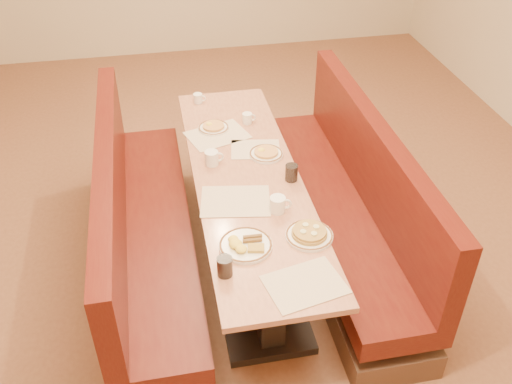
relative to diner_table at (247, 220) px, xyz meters
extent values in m
plane|color=#9E6647|center=(0.00, 0.00, -0.37)|extent=(8.00, 8.00, 0.00)
cube|color=black|center=(0.00, 0.00, -0.34)|extent=(0.55, 1.88, 0.06)
cube|color=black|center=(0.00, 0.00, -0.02)|extent=(0.15, 1.75, 0.71)
cube|color=tan|center=(0.00, 0.00, 0.36)|extent=(0.70, 2.50, 0.04)
cube|color=#4C3326|center=(-0.68, 0.00, -0.27)|extent=(0.55, 2.50, 0.20)
cube|color=#54190E|center=(-0.68, 0.00, 0.00)|extent=(0.55, 2.50, 0.16)
cube|color=#54190E|center=(-0.89, 0.00, 0.38)|extent=(0.12, 2.50, 0.60)
cube|color=#4C3326|center=(0.68, 0.00, -0.27)|extent=(0.55, 2.50, 0.20)
cube|color=#54190E|center=(0.68, 0.00, 0.00)|extent=(0.55, 2.50, 0.16)
cube|color=#54190E|center=(0.89, 0.00, 0.38)|extent=(0.12, 2.50, 0.60)
cube|color=beige|center=(-0.12, -0.26, 0.38)|extent=(0.48, 0.39, 0.00)
cube|color=beige|center=(0.12, -1.04, 0.38)|extent=(0.45, 0.38, 0.00)
cube|color=beige|center=(-0.12, 0.56, 0.38)|extent=(0.50, 0.43, 0.00)
cube|color=beige|center=(0.12, 0.31, 0.38)|extent=(0.38, 0.31, 0.00)
cylinder|color=white|center=(0.24, -0.67, 0.38)|extent=(0.28, 0.28, 0.02)
torus|color=brown|center=(0.24, -0.67, 0.39)|extent=(0.27, 0.27, 0.01)
cylinder|color=gold|center=(0.24, -0.67, 0.40)|extent=(0.21, 0.21, 0.02)
cylinder|color=gold|center=(0.24, -0.67, 0.42)|extent=(0.19, 0.19, 0.02)
cylinder|color=beige|center=(0.29, -0.66, 0.43)|extent=(0.04, 0.04, 0.01)
cylinder|color=beige|center=(0.23, -0.63, 0.43)|extent=(0.04, 0.04, 0.01)
cylinder|color=beige|center=(0.20, -0.69, 0.43)|extent=(0.04, 0.04, 0.01)
cylinder|color=beige|center=(0.26, -0.72, 0.43)|extent=(0.04, 0.04, 0.01)
cylinder|color=white|center=(-0.13, -0.69, 0.39)|extent=(0.31, 0.31, 0.02)
torus|color=brown|center=(-0.13, -0.69, 0.40)|extent=(0.30, 0.30, 0.01)
ellipsoid|color=yellow|center=(-0.19, -0.70, 0.42)|extent=(0.08, 0.08, 0.04)
ellipsoid|color=yellow|center=(-0.17, -0.74, 0.41)|extent=(0.07, 0.07, 0.04)
ellipsoid|color=yellow|center=(-0.20, -0.65, 0.41)|extent=(0.06, 0.06, 0.03)
cylinder|color=brown|center=(-0.09, -0.68, 0.41)|extent=(0.11, 0.03, 0.02)
cylinder|color=brown|center=(-0.08, -0.65, 0.41)|extent=(0.11, 0.03, 0.02)
cube|color=gold|center=(-0.08, -0.74, 0.41)|extent=(0.10, 0.08, 0.02)
cylinder|color=white|center=(0.18, 0.22, 0.38)|extent=(0.24, 0.24, 0.02)
torus|color=brown|center=(0.18, 0.22, 0.39)|extent=(0.24, 0.24, 0.01)
cylinder|color=#E8B852|center=(0.18, 0.22, 0.40)|extent=(0.17, 0.17, 0.02)
ellipsoid|color=yellow|center=(0.15, 0.24, 0.41)|extent=(0.05, 0.05, 0.02)
cylinder|color=white|center=(-0.13, 0.65, 0.38)|extent=(0.23, 0.23, 0.02)
torus|color=brown|center=(-0.13, 0.65, 0.39)|extent=(0.23, 0.23, 0.01)
cylinder|color=#E8B852|center=(-0.13, 0.65, 0.40)|extent=(0.16, 0.16, 0.02)
ellipsoid|color=yellow|center=(-0.16, 0.67, 0.41)|extent=(0.05, 0.05, 0.02)
cylinder|color=white|center=(0.12, -0.41, 0.43)|extent=(0.10, 0.10, 0.10)
torus|color=white|center=(0.17, -0.41, 0.43)|extent=(0.07, 0.03, 0.07)
cylinder|color=black|center=(0.12, -0.41, 0.47)|extent=(0.08, 0.08, 0.01)
cylinder|color=white|center=(-0.21, 0.19, 0.43)|extent=(0.09, 0.09, 0.10)
torus|color=white|center=(-0.16, 0.19, 0.43)|extent=(0.07, 0.02, 0.07)
cylinder|color=black|center=(-0.21, 0.19, 0.47)|extent=(0.08, 0.08, 0.01)
cylinder|color=white|center=(0.13, 0.70, 0.42)|extent=(0.07, 0.07, 0.08)
torus|color=white|center=(0.17, 0.70, 0.42)|extent=(0.06, 0.01, 0.06)
cylinder|color=black|center=(0.13, 0.70, 0.45)|extent=(0.06, 0.06, 0.01)
cylinder|color=white|center=(-0.20, 1.10, 0.41)|extent=(0.07, 0.07, 0.08)
torus|color=white|center=(-0.16, 1.09, 0.41)|extent=(0.06, 0.02, 0.06)
cylinder|color=black|center=(-0.20, 1.10, 0.45)|extent=(0.06, 0.06, 0.01)
cylinder|color=black|center=(-0.28, -0.88, 0.43)|extent=(0.08, 0.08, 0.11)
cylinder|color=silver|center=(-0.28, -0.88, 0.43)|extent=(0.08, 0.08, 0.12)
cylinder|color=black|center=(0.28, -0.10, 0.43)|extent=(0.08, 0.08, 0.11)
cylinder|color=silver|center=(0.28, -0.10, 0.43)|extent=(0.08, 0.08, 0.11)
camera|label=1|loc=(-0.54, -3.06, 2.55)|focal=40.00mm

